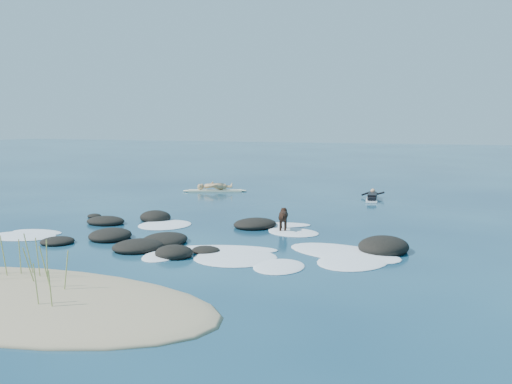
% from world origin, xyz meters
% --- Properties ---
extents(ground, '(160.00, 160.00, 0.00)m').
position_xyz_m(ground, '(0.00, 0.00, 0.00)').
color(ground, '#0A2642').
rests_on(ground, ground).
extents(sand_dune, '(9.00, 4.40, 0.60)m').
position_xyz_m(sand_dune, '(0.00, -8.20, 0.00)').
color(sand_dune, '#9E8966').
rests_on(sand_dune, ground).
extents(dune_grass, '(3.57, 1.87, 1.16)m').
position_xyz_m(dune_grass, '(-0.64, -7.77, 0.63)').
color(dune_grass, '#99A550').
rests_on(dune_grass, ground).
extents(reef_rocks, '(14.07, 6.54, 0.58)m').
position_xyz_m(reef_rocks, '(0.31, -1.23, 0.11)').
color(reef_rocks, black).
rests_on(reef_rocks, ground).
extents(breaking_foam, '(13.44, 7.41, 0.12)m').
position_xyz_m(breaking_foam, '(1.89, -1.60, 0.01)').
color(breaking_foam, white).
rests_on(breaking_foam, ground).
extents(standing_surfer_rig, '(3.27, 1.61, 1.94)m').
position_xyz_m(standing_surfer_rig, '(-4.08, 10.10, 0.77)').
color(standing_surfer_rig, beige).
rests_on(standing_surfer_rig, ground).
extents(paddling_surfer_rig, '(1.13, 2.55, 0.44)m').
position_xyz_m(paddling_surfer_rig, '(4.26, 9.88, 0.15)').
color(paddling_surfer_rig, white).
rests_on(paddling_surfer_rig, ground).
extents(dog, '(0.52, 1.20, 0.78)m').
position_xyz_m(dog, '(2.71, 1.01, 0.52)').
color(dog, black).
rests_on(dog, ground).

